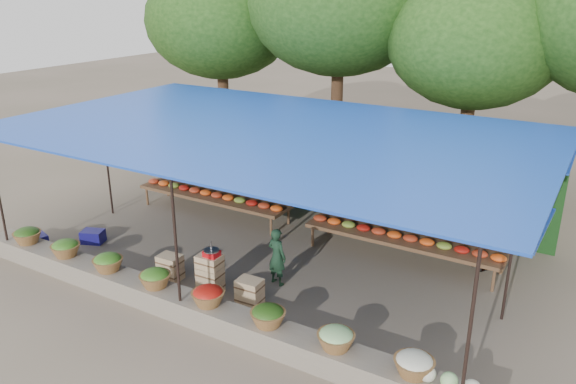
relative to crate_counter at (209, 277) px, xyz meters
The scene contains 16 objects.
ground 1.89m from the crate_counter, 83.95° to the left, with size 60.00×60.00×0.00m, color brown.
stone_curb 0.92m from the crate_counter, 77.53° to the right, with size 10.60×0.55×0.40m, color #6F6459.
stall_canopy 3.06m from the crate_counter, 84.15° to the left, with size 10.80×6.60×2.82m.
produce_baskets 0.93m from the crate_counter, 83.78° to the right, with size 8.98×0.58×0.34m.
netting_backdrop 5.10m from the crate_counter, 87.75° to the left, with size 10.60×0.06×2.50m, color #1B4D1C.
tree_row 9.11m from the crate_counter, 84.97° to the left, with size 16.51×5.50×7.12m.
fruit_table_left 3.96m from the crate_counter, 125.56° to the left, with size 4.21×0.95×0.93m.
fruit_table_right 4.21m from the crate_counter, 49.87° to the left, with size 4.21×0.95×0.93m.
crate_counter is the anchor object (origin of this frame).
weighing_scale 0.54m from the crate_counter, ahead, with size 0.29×0.29×0.31m.
vendor_seated 1.35m from the crate_counter, 44.37° to the left, with size 0.42×0.28×1.16m, color #173320.
customer_left 5.43m from the crate_counter, 137.28° to the left, with size 0.80×0.62×1.64m, color slate.
customer_mid 4.10m from the crate_counter, 80.18° to the left, with size 1.06×0.61×1.64m, color slate.
customer_right 5.62m from the crate_counter, 40.75° to the left, with size 0.90×0.38×1.54m, color slate.
blue_crate_front 4.52m from the crate_counter, behind, with size 0.56×0.41×0.34m, color navy.
blue_crate_back 3.67m from the crate_counter, behind, with size 0.48×0.35×0.29m, color navy.
Camera 1 is at (5.89, -9.19, 5.48)m, focal length 35.00 mm.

